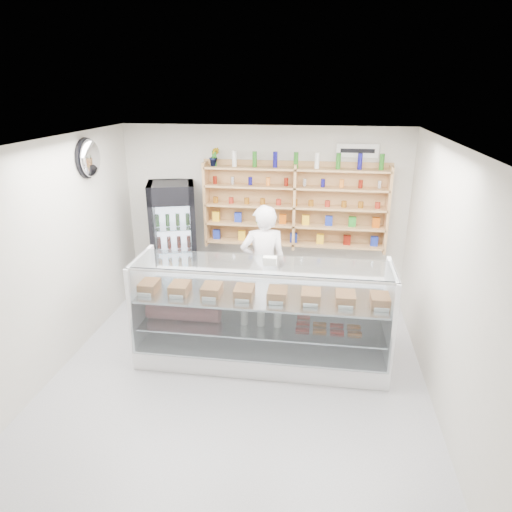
# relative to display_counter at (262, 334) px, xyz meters

# --- Properties ---
(room) EXTENTS (5.00, 5.00, 5.00)m
(room) POSITION_rel_display_counter_xyz_m (-0.23, -0.52, 1.03)
(room) COLOR #ADADB2
(room) RESTS_ON ground
(display_counter) EXTENTS (3.13, 0.94, 1.36)m
(display_counter) POSITION_rel_display_counter_xyz_m (0.00, 0.00, 0.00)
(display_counter) COLOR white
(display_counter) RESTS_ON floor
(shop_worker) EXTENTS (0.74, 0.57, 1.81)m
(shop_worker) POSITION_rel_display_counter_xyz_m (-0.11, 1.02, 0.54)
(shop_worker) COLOR white
(shop_worker) RESTS_ON floor
(drinks_cooler) EXTENTS (0.87, 0.86, 1.95)m
(drinks_cooler) POSITION_rel_display_counter_xyz_m (-1.64, 1.62, 0.61)
(drinks_cooler) COLOR black
(drinks_cooler) RESTS_ON floor
(wall_shelving) EXTENTS (2.84, 0.28, 1.33)m
(wall_shelving) POSITION_rel_display_counter_xyz_m (0.27, 1.82, 1.22)
(wall_shelving) COLOR tan
(wall_shelving) RESTS_ON back_wall
(potted_plant) EXTENTS (0.18, 0.16, 0.29)m
(potted_plant) POSITION_rel_display_counter_xyz_m (-0.98, 1.82, 1.97)
(potted_plant) COLOR #1E6626
(potted_plant) RESTS_ON wall_shelving
(security_mirror) EXTENTS (0.15, 0.50, 0.50)m
(security_mirror) POSITION_rel_display_counter_xyz_m (-2.40, 0.68, 2.08)
(security_mirror) COLOR silver
(security_mirror) RESTS_ON left_wall
(wall_sign) EXTENTS (0.62, 0.03, 0.20)m
(wall_sign) POSITION_rel_display_counter_xyz_m (1.17, 1.95, 2.08)
(wall_sign) COLOR white
(wall_sign) RESTS_ON back_wall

